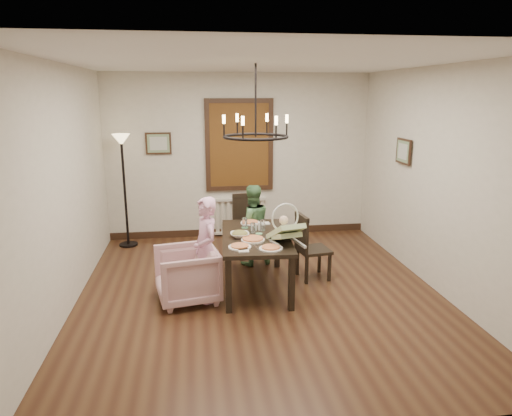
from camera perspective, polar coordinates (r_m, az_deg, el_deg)
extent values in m
cube|color=#472C18|center=(5.88, 0.50, -10.57)|extent=(4.50, 5.00, 0.01)
cube|color=white|center=(5.35, 0.57, 17.81)|extent=(4.50, 5.00, 0.01)
cube|color=beige|center=(7.89, -2.11, 6.43)|extent=(4.50, 0.01, 2.80)
cube|color=beige|center=(5.59, -22.97, 2.10)|extent=(0.01, 5.00, 2.80)
cube|color=beige|center=(6.18, 21.69, 3.28)|extent=(0.01, 5.00, 2.80)
cube|color=black|center=(5.81, -0.04, -3.66)|extent=(0.94, 1.55, 0.05)
cube|color=black|center=(5.28, -3.46, -9.69)|extent=(0.07, 0.07, 0.65)
cube|color=black|center=(6.57, -3.66, -4.81)|extent=(0.07, 0.07, 0.65)
cube|color=black|center=(5.33, 4.46, -9.44)|extent=(0.07, 0.07, 0.65)
cube|color=black|center=(6.61, 2.66, -4.67)|extent=(0.07, 0.07, 0.65)
imported|color=#CA9A9D|center=(5.63, -8.63, -8.24)|extent=(0.85, 0.83, 0.66)
imported|color=#E8A4C8|center=(5.53, -6.24, -6.30)|extent=(0.36, 0.45, 1.07)
imported|color=#497747|center=(6.67, -0.53, -2.98)|extent=(0.54, 0.45, 0.99)
imported|color=white|center=(5.72, -2.04, -3.33)|extent=(0.29, 0.29, 0.07)
cylinder|color=tan|center=(5.59, -0.40, -3.93)|extent=(0.29, 0.29, 0.04)
cylinder|color=silver|center=(5.88, -0.39, -2.54)|extent=(0.06, 0.06, 0.13)
cube|color=brown|center=(7.83, -2.10, 7.85)|extent=(1.00, 0.03, 1.40)
cube|color=black|center=(7.82, -12.10, 7.90)|extent=(0.42, 0.03, 0.36)
cube|color=black|center=(6.91, 17.97, 6.75)|extent=(0.03, 0.42, 0.36)
torus|color=black|center=(5.56, -0.04, 8.90)|extent=(0.80, 0.80, 0.04)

